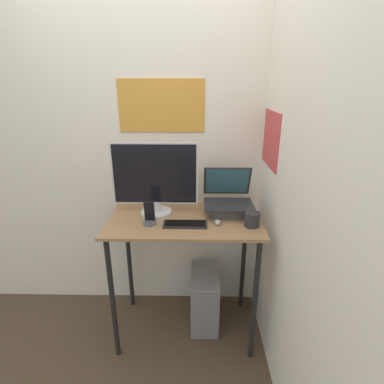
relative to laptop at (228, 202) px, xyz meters
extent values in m
plane|color=#473828|center=(-0.29, -0.38, -1.00)|extent=(12.00, 12.00, 0.00)
cube|color=silver|center=(-0.29, 0.29, 0.30)|extent=(6.00, 0.05, 2.60)
cube|color=gold|center=(-0.46, 0.26, 0.61)|extent=(0.60, 0.01, 0.36)
cube|color=silver|center=(0.29, -0.38, 0.30)|extent=(0.05, 6.00, 2.60)
cube|color=#BF3F3F|center=(0.26, 0.05, 0.42)|extent=(0.01, 0.39, 0.35)
cube|color=#936D47|center=(-0.29, -0.09, -0.08)|extent=(1.00, 0.59, 0.02)
cylinder|color=black|center=(-0.75, -0.33, -0.55)|extent=(0.03, 0.03, 0.90)
cylinder|color=black|center=(0.16, -0.33, -0.55)|extent=(0.03, 0.03, 0.90)
cylinder|color=black|center=(-0.75, 0.16, -0.55)|extent=(0.03, 0.03, 0.90)
cylinder|color=black|center=(0.16, 0.16, -0.55)|extent=(0.03, 0.03, 0.90)
cube|color=#4C4C51|center=(0.00, -0.03, -0.04)|extent=(0.23, 0.16, 0.06)
cube|color=#262628|center=(0.00, -0.03, 0.00)|extent=(0.33, 0.23, 0.02)
cube|color=#262628|center=(0.00, 0.13, 0.11)|extent=(0.33, 0.10, 0.22)
cube|color=#336072|center=(0.00, 0.12, 0.11)|extent=(0.29, 0.08, 0.20)
cylinder|color=silver|center=(-0.49, -0.03, -0.06)|extent=(0.21, 0.21, 0.02)
cylinder|color=silver|center=(-0.49, -0.03, -0.02)|extent=(0.07, 0.07, 0.07)
cube|color=silver|center=(-0.49, -0.02, 0.21)|extent=(0.56, 0.01, 0.41)
cube|color=black|center=(-0.49, -0.03, 0.21)|extent=(0.54, 0.01, 0.39)
cube|color=black|center=(-0.28, -0.20, -0.07)|extent=(0.27, 0.11, 0.01)
cube|color=black|center=(-0.28, -0.20, -0.06)|extent=(0.25, 0.09, 0.00)
ellipsoid|color=#99999E|center=(-0.08, -0.18, -0.06)|extent=(0.04, 0.06, 0.03)
cylinder|color=#4C4C51|center=(-0.51, -0.19, -0.07)|extent=(0.08, 0.08, 0.02)
cube|color=black|center=(-0.51, -0.17, 0.01)|extent=(0.07, 0.04, 0.14)
cube|color=black|center=(-0.51, -0.18, 0.01)|extent=(0.06, 0.03, 0.13)
cube|color=gray|center=(-0.15, -0.02, -0.78)|extent=(0.20, 0.37, 0.43)
cube|color=slate|center=(-0.15, -0.21, -0.78)|extent=(0.19, 0.01, 0.41)
cylinder|color=#262628|center=(0.13, -0.20, -0.03)|extent=(0.09, 0.09, 0.09)
camera|label=1|loc=(-0.21, -1.88, 0.76)|focal=28.00mm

